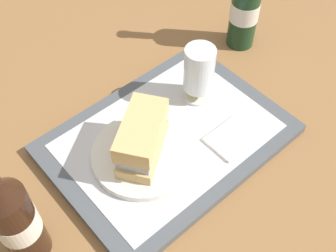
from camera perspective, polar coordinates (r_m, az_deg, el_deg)
name	(u,v)px	position (r m, az deg, el deg)	size (l,w,h in m)	color
ground_plane	(168,142)	(0.82, 0.00, -2.17)	(3.00, 3.00, 0.00)	olive
tray	(168,139)	(0.81, 0.00, -1.75)	(0.44, 0.32, 0.02)	#4C5156
placemat	(168,136)	(0.81, 0.00, -1.30)	(0.38, 0.27, 0.00)	silver
plate	(143,154)	(0.77, -3.36, -3.84)	(0.19, 0.19, 0.01)	silver
sandwich	(142,136)	(0.73, -3.47, -1.41)	(0.14, 0.13, 0.08)	tan
beer_glass	(199,72)	(0.82, 4.20, 7.24)	(0.06, 0.06, 0.12)	silver
napkin_folded	(232,138)	(0.81, 8.65, -1.61)	(0.09, 0.07, 0.01)	white
beer_bottle	(246,5)	(0.98, 10.43, 15.74)	(0.07, 0.07, 0.27)	#19381E
second_bottle	(14,218)	(0.66, -20.06, -11.61)	(0.07, 0.07, 0.27)	black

